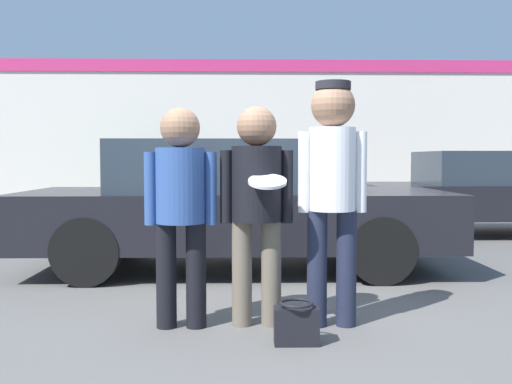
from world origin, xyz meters
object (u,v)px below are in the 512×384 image
(person_right, at_px, (332,178))
(parked_car_near, at_px, (233,204))
(person_left, at_px, (181,198))
(parked_car_far, at_px, (496,192))
(person_middle_with_frisbee, at_px, (257,195))
(shrub, at_px, (143,180))
(handbag, at_px, (296,324))

(person_right, distance_m, parked_car_near, 2.40)
(person_left, distance_m, parked_car_far, 6.97)
(person_middle_with_frisbee, xyz_separation_m, parked_car_far, (4.12, 5.12, -0.27))
(shrub, height_order, handbag, shrub)
(person_left, height_order, handbag, person_left)
(person_left, bearing_deg, handbag, -26.94)
(person_right, relative_size, handbag, 6.05)
(parked_car_far, xyz_separation_m, handbag, (-3.86, -5.58, -0.57))
(person_right, relative_size, shrub, 1.19)
(parked_car_near, bearing_deg, person_left, -98.82)
(parked_car_near, bearing_deg, shrub, 107.93)
(parked_car_far, height_order, shrub, shrub)
(parked_car_far, bearing_deg, handbag, -124.72)
(person_middle_with_frisbee, height_order, parked_car_near, person_middle_with_frisbee)
(person_left, height_order, shrub, person_left)
(person_middle_with_frisbee, relative_size, parked_car_far, 0.37)
(person_middle_with_frisbee, xyz_separation_m, shrub, (-2.40, 8.99, -0.21))
(person_middle_with_frisbee, relative_size, handbag, 5.46)
(handbag, bearing_deg, parked_car_near, 99.93)
(parked_car_near, distance_m, parked_car_far, 5.22)
(shrub, distance_m, handbag, 9.83)
(person_left, relative_size, person_middle_with_frisbee, 0.99)
(person_right, distance_m, handbag, 1.10)
(person_middle_with_frisbee, height_order, parked_car_far, person_middle_with_frisbee)
(person_right, distance_m, parked_car_far, 6.27)
(person_left, height_order, person_middle_with_frisbee, person_middle_with_frisbee)
(parked_car_far, relative_size, shrub, 2.87)
(person_middle_with_frisbee, relative_size, person_right, 0.90)
(person_middle_with_frisbee, distance_m, handbag, 0.99)
(person_middle_with_frisbee, distance_m, shrub, 9.30)
(person_middle_with_frisbee, height_order, handbag, person_middle_with_frisbee)
(shrub, relative_size, handbag, 5.10)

